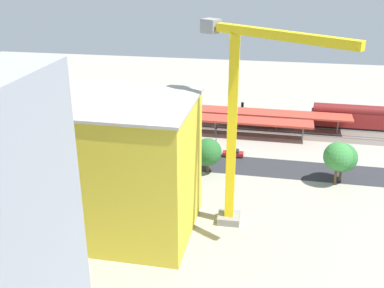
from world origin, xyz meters
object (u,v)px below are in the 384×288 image
object	(u,v)px
street_tree_2	(108,139)
passenger_coach	(351,116)
tower_crane	(242,115)
traffic_light	(216,135)
construction_building	(61,163)
box_truck_1	(19,168)
parked_car_0	(233,154)
parked_car_1	(196,151)
parked_car_2	(157,149)
locomotive	(263,116)
platform_canopy_near	(215,119)
platform_canopy_far	(219,110)
street_tree_1	(338,157)
box_truck_0	(20,169)
street_tree_3	(208,152)
parked_car_3	(120,147)
street_tree_0	(343,158)

from	to	relation	value
street_tree_2	passenger_coach	bearing A→B (deg)	-149.34
tower_crane	traffic_light	xyz separation A→B (m)	(6.81, -27.66, -14.41)
construction_building	box_truck_1	bearing A→B (deg)	-39.39
parked_car_0	parked_car_1	distance (m)	7.99
parked_car_2	street_tree_2	world-z (taller)	street_tree_2
construction_building	tower_crane	xyz separation A→B (m)	(-27.74, -3.32, 8.35)
locomotive	construction_building	distance (m)	61.15
platform_canopy_near	platform_canopy_far	bearing A→B (deg)	-91.58
traffic_light	platform_canopy_near	bearing A→B (deg)	-81.98
construction_building	street_tree_1	bearing A→B (deg)	-153.95
box_truck_0	passenger_coach	bearing A→B (deg)	-150.25
parked_car_1	box_truck_0	xyz separation A→B (m)	(32.49, 16.40, 0.82)
street_tree_3	box_truck_1	bearing A→B (deg)	11.56
street_tree_1	traffic_light	xyz separation A→B (m)	(24.08, -10.49, -1.35)
box_truck_1	street_tree_3	world-z (taller)	street_tree_3
platform_canopy_far	traffic_light	size ratio (longest dim) A/B	9.51
street_tree_1	street_tree_2	world-z (taller)	street_tree_2
construction_building	parked_car_3	bearing A→B (deg)	-87.72
locomotive	construction_building	world-z (taller)	construction_building
parked_car_0	traffic_light	xyz separation A→B (m)	(3.83, -0.81, 3.77)
platform_canopy_near	box_truck_1	size ratio (longest dim) A/B	4.87
platform_canopy_near	street_tree_0	distance (m)	33.63
locomotive	box_truck_1	size ratio (longest dim) A/B	1.50
parked_car_0	street_tree_1	world-z (taller)	street_tree_1
traffic_light	parked_car_2	bearing A→B (deg)	5.32
parked_car_0	street_tree_1	bearing A→B (deg)	154.45
platform_canopy_far	parked_car_0	bearing A→B (deg)	105.78
street_tree_1	box_truck_0	bearing A→B (deg)	6.53
street_tree_1	traffic_light	distance (m)	26.30
parked_car_3	street_tree_3	distance (m)	22.65
parked_car_0	box_truck_1	world-z (taller)	box_truck_1
platform_canopy_far	locomotive	size ratio (longest dim) A/B	4.56
platform_canopy_far	parked_car_2	xyz separation A→B (m)	(11.46, 18.92, -3.35)
tower_crane	street_tree_1	bearing A→B (deg)	-135.18
platform_canopy_far	parked_car_3	world-z (taller)	platform_canopy_far
parked_car_1	street_tree_2	size ratio (longest dim) A/B	0.53
street_tree_1	platform_canopy_near	bearing A→B (deg)	-40.27
street_tree_0	street_tree_3	world-z (taller)	street_tree_0
platform_canopy_far	locomotive	world-z (taller)	locomotive
locomotive	street_tree_2	bearing A→B (deg)	45.19
passenger_coach	street_tree_0	xyz separation A→B (m)	(5.83, 30.28, 1.81)
box_truck_0	street_tree_0	distance (m)	62.52
parked_car_0	parked_car_2	size ratio (longest dim) A/B	1.10
street_tree_1	parked_car_1	bearing A→B (deg)	-18.50
tower_crane	box_truck_0	distance (m)	47.87
parked_car_0	passenger_coach	bearing A→B (deg)	-140.99
parked_car_2	street_tree_2	size ratio (longest dim) A/B	0.46
box_truck_0	street_tree_2	distance (m)	18.10
street_tree_0	traffic_light	xyz separation A→B (m)	(25.21, -9.05, -0.54)
tower_crane	traffic_light	world-z (taller)	tower_crane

